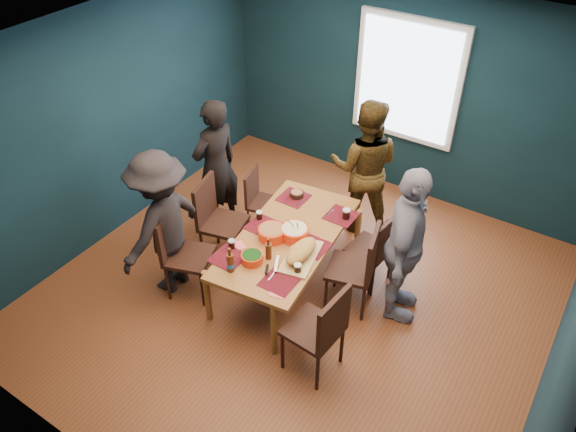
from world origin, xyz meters
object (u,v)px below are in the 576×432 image
object	(u,v)px
chair_right_far	(377,246)
bowl_dumpling	(294,232)
chair_left_mid	(215,215)
bowl_salad	(272,233)
chair_left_far	(259,197)
chair_right_mid	(360,264)
person_near_left	(162,224)
chair_left_near	(180,248)
bowl_herbs	(252,258)
cutting_board	(301,252)
chair_right_near	(322,327)
dining_table	(287,241)
person_back	(364,167)
person_right	(405,247)
person_far_left	(216,167)

from	to	relation	value
chair_right_far	bowl_dumpling	xyz separation A→B (m)	(-0.71, -0.52, 0.23)
chair_left_mid	bowl_salad	distance (m)	0.85
chair_left_far	chair_left_mid	world-z (taller)	chair_left_mid
bowl_salad	bowl_dumpling	size ratio (longest dim) A/B	0.97
chair_right_mid	person_near_left	bearing A→B (deg)	-171.09
chair_right_far	chair_right_mid	size ratio (longest dim) A/B	0.92
chair_left_near	bowl_dumpling	xyz separation A→B (m)	(0.98, 0.68, 0.19)
bowl_herbs	cutting_board	xyz separation A→B (m)	(0.37, 0.31, 0.02)
chair_right_near	chair_left_near	bearing A→B (deg)	-179.33
person_near_left	bowl_salad	size ratio (longest dim) A/B	5.78
chair_left_far	bowl_herbs	world-z (taller)	chair_left_far
dining_table	bowl_salad	distance (m)	0.20
chair_right_near	chair_right_far	bearing A→B (deg)	99.00
person_back	bowl_dumpling	size ratio (longest dim) A/B	5.75
dining_table	bowl_dumpling	distance (m)	0.15
chair_right_mid	bowl_salad	xyz separation A→B (m)	(-0.90, -0.26, 0.18)
chair_left_mid	bowl_dumpling	xyz separation A→B (m)	(1.02, 0.05, 0.18)
person_near_left	dining_table	bearing A→B (deg)	122.52
chair_right_near	person_right	xyz separation A→B (m)	(0.28, 1.09, 0.28)
chair_left_mid	bowl_herbs	xyz separation A→B (m)	(0.87, -0.49, 0.16)
chair_right_mid	cutting_board	xyz separation A→B (m)	(-0.48, -0.36, 0.19)
chair_left_far	chair_right_near	size ratio (longest dim) A/B	0.80
chair_left_near	bowl_herbs	xyz separation A→B (m)	(0.84, 0.14, 0.17)
bowl_herbs	cutting_board	size ratio (longest dim) A/B	0.30
chair_left_near	person_back	xyz separation A→B (m)	(1.08, 2.05, 0.27)
chair_right_mid	bowl_dumpling	bearing A→B (deg)	175.48
person_near_left	bowl_salad	xyz separation A→B (m)	(0.98, 0.56, -0.07)
chair_left_near	person_far_left	size ratio (longest dim) A/B	0.59
chair_right_near	bowl_dumpling	xyz separation A→B (m)	(-0.81, 0.80, 0.17)
chair_right_near	bowl_dumpling	world-z (taller)	chair_right_near
chair_left_far	chair_left_near	xyz separation A→B (m)	(-0.08, -1.30, 0.10)
person_far_left	bowl_dumpling	distance (m)	1.42
chair_left_mid	chair_left_near	xyz separation A→B (m)	(0.04, -0.63, -0.01)
person_back	bowl_dumpling	distance (m)	1.38
cutting_board	chair_left_mid	bearing A→B (deg)	159.41
person_near_left	bowl_herbs	distance (m)	1.03
chair_right_far	person_right	bearing A→B (deg)	-26.29
person_back	cutting_board	bearing A→B (deg)	73.14
bowl_herbs	person_right	bearing A→B (deg)	33.61
bowl_dumpling	bowl_salad	bearing A→B (deg)	-145.52
chair_left_mid	person_right	size ratio (longest dim) A/B	0.58
dining_table	cutting_board	world-z (taller)	cutting_board
chair_left_near	bowl_dumpling	distance (m)	1.21
person_right	dining_table	bearing A→B (deg)	89.15
chair_left_mid	chair_right_mid	bearing A→B (deg)	-7.37
chair_right_near	dining_table	bearing A→B (deg)	143.16
person_far_left	person_near_left	bearing A→B (deg)	21.29
dining_table	person_back	xyz separation A→B (m)	(0.17, 1.40, 0.21)
person_back	bowl_herbs	xyz separation A→B (m)	(-0.25, -1.91, -0.10)
chair_right_mid	person_far_left	bearing A→B (deg)	157.33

